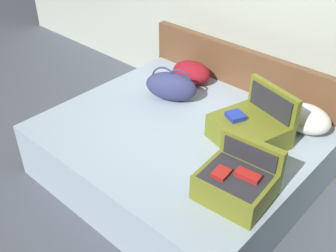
% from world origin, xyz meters
% --- Properties ---
extents(ground_plane, '(12.00, 12.00, 0.00)m').
position_xyz_m(ground_plane, '(0.00, 0.00, 0.00)').
color(ground_plane, '#4C515B').
extents(bed, '(2.07, 1.77, 0.50)m').
position_xyz_m(bed, '(0.00, 0.40, 0.25)').
color(bed, '#99ADBC').
rests_on(bed, ground).
extents(headboard, '(2.11, 0.08, 0.88)m').
position_xyz_m(headboard, '(0.00, 1.32, 0.44)').
color(headboard, brown).
rests_on(headboard, ground).
extents(hard_case_large, '(0.60, 0.58, 0.42)m').
position_xyz_m(hard_case_large, '(0.51, 0.64, 0.62)').
color(hard_case_large, olive).
rests_on(hard_case_large, bed).
extents(hard_case_medium, '(0.47, 0.44, 0.35)m').
position_xyz_m(hard_case_medium, '(0.77, 0.08, 0.62)').
color(hard_case_medium, olive).
rests_on(hard_case_medium, bed).
extents(duffel_bag, '(0.51, 0.38, 0.31)m').
position_xyz_m(duffel_bag, '(-0.36, 0.70, 0.63)').
color(duffel_bag, navy).
rests_on(duffel_bag, bed).
extents(pillow_near_headboard, '(0.42, 0.33, 0.21)m').
position_xyz_m(pillow_near_headboard, '(-0.43, 1.07, 0.60)').
color(pillow_near_headboard, maroon).
rests_on(pillow_near_headboard, bed).
extents(pillow_center_head, '(0.41, 0.30, 0.22)m').
position_xyz_m(pillow_center_head, '(0.75, 1.07, 0.61)').
color(pillow_center_head, white).
rests_on(pillow_center_head, bed).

